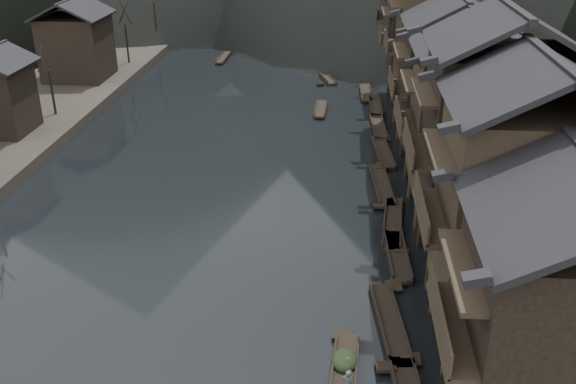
# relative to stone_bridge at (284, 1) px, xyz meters

# --- Properties ---
(water) EXTENTS (300.00, 300.00, 0.00)m
(water) POSITION_rel_stone_bridge_xyz_m (0.00, -72.00, -5.11)
(water) COLOR black
(water) RESTS_ON ground
(stilt_houses) EXTENTS (9.00, 67.60, 16.36)m
(stilt_houses) POSITION_rel_stone_bridge_xyz_m (17.28, -52.83, 3.75)
(stilt_houses) COLOR black
(stilt_houses) RESTS_ON ground
(bare_trees) EXTENTS (3.97, 74.57, 7.94)m
(bare_trees) POSITION_rel_stone_bridge_xyz_m (-17.00, -45.01, 1.42)
(bare_trees) COLOR black
(bare_trees) RESTS_ON left_bank
(moored_sampans) EXTENTS (2.68, 67.16, 0.47)m
(moored_sampans) POSITION_rel_stone_bridge_xyz_m (12.36, -47.94, -4.91)
(moored_sampans) COLOR black
(moored_sampans) RESTS_ON water
(midriver_boats) EXTENTS (15.74, 26.91, 0.45)m
(midriver_boats) POSITION_rel_stone_bridge_xyz_m (2.03, -25.73, -4.91)
(midriver_boats) COLOR black
(midriver_boats) RESTS_ON water
(stone_bridge) EXTENTS (40.00, 6.00, 9.00)m
(stone_bridge) POSITION_rel_stone_bridge_xyz_m (0.00, 0.00, 0.00)
(stone_bridge) COLOR #4C4C4F
(stone_bridge) RESTS_ON ground
(hero_sampan) EXTENTS (1.46, 5.49, 0.44)m
(hero_sampan) POSITION_rel_stone_bridge_xyz_m (9.65, -75.67, -4.91)
(hero_sampan) COLOR black
(hero_sampan) RESTS_ON water
(cargo_heap) EXTENTS (1.20, 1.57, 0.72)m
(cargo_heap) POSITION_rel_stone_bridge_xyz_m (9.64, -75.42, -4.31)
(cargo_heap) COLOR black
(cargo_heap) RESTS_ON hero_sampan
(boatman) EXTENTS (0.65, 0.53, 1.53)m
(boatman) POSITION_rel_stone_bridge_xyz_m (9.78, -77.57, -3.91)
(boatman) COLOR #4E4F51
(boatman) RESTS_ON hero_sampan
(bamboo_pole) EXTENTS (0.65, 1.88, 3.70)m
(bamboo_pole) POSITION_rel_stone_bridge_xyz_m (9.98, -77.57, -1.29)
(bamboo_pole) COLOR #8C7A51
(bamboo_pole) RESTS_ON boatman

